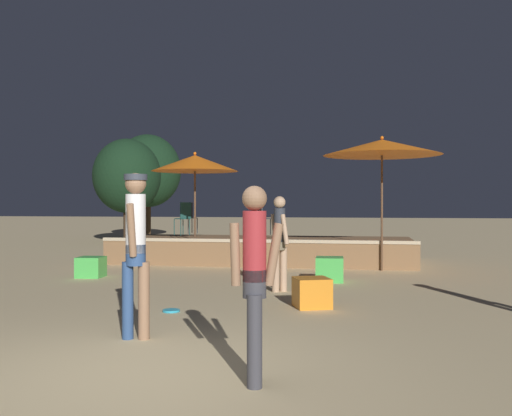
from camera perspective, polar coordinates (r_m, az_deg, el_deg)
name	(u,v)px	position (r m, az deg, el deg)	size (l,w,h in m)	color
ground_plane	(133,378)	(5.37, -12.22, -16.32)	(120.00, 120.00, 0.00)	#D1B784
wooden_deck	(265,250)	(15.40, 0.86, -4.20)	(7.80, 3.21, 0.69)	olive
patio_umbrella_0	(382,148)	(13.55, 12.48, 5.92)	(2.71, 2.71, 3.11)	brown
patio_umbrella_1	(195,163)	(14.40, -6.13, 4.46)	(2.18, 2.18, 2.85)	brown
cube_seat_0	(312,293)	(8.63, 5.61, -8.41)	(0.64, 0.64, 0.44)	orange
cube_seat_1	(91,267)	(12.55, -16.19, -5.69)	(0.56, 0.56, 0.43)	#4CC651
cube_seat_2	(330,269)	(11.48, 7.38, -6.10)	(0.56, 0.56, 0.49)	#4CC651
person_0	(136,242)	(6.65, -11.94, -3.39)	(0.31, 0.57, 1.90)	#2D4C7F
person_2	(280,240)	(10.04, 2.37, -3.25)	(0.40, 0.44, 1.68)	tan
person_3	(255,277)	(4.89, -0.15, -6.95)	(0.47, 0.29, 1.70)	#3F3F47
bistro_chair_0	(184,215)	(15.72, -7.22, -0.73)	(0.48, 0.48, 0.90)	#1E4C47
bistro_chair_1	(189,215)	(16.76, -6.76, -0.66)	(0.48, 0.48, 0.90)	#2D3338
bistro_chair_2	(263,215)	(15.65, 0.74, -0.73)	(0.45, 0.45, 0.90)	#2D3338
frisbee_disc	(171,311)	(8.35, -8.47, -10.12)	(0.25, 0.25, 0.03)	#33B2D8
background_tree_0	(127,176)	(22.82, -12.78, 3.13)	(2.63, 2.63, 4.09)	#3D2B1C
background_tree_1	(148,171)	(26.47, -10.77, 3.65)	(3.01, 3.01, 4.71)	#3D2B1C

